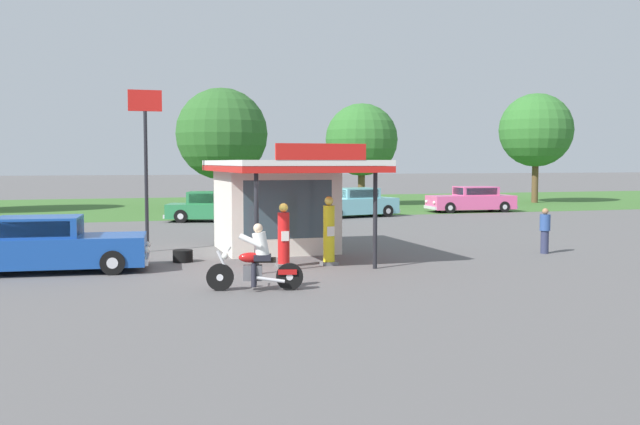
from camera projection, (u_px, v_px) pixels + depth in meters
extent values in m
plane|color=#5B5959|center=(264.00, 271.00, 19.67)|extent=(300.00, 300.00, 0.00)
cube|color=#3D6B2D|center=(167.00, 206.00, 48.25)|extent=(120.00, 24.00, 0.01)
cube|color=silver|center=(275.00, 208.00, 24.23)|extent=(3.61, 3.69, 2.90)
cube|color=#384C56|center=(288.00, 209.00, 22.49)|extent=(2.89, 0.05, 1.86)
cube|color=silver|center=(287.00, 163.00, 22.55)|extent=(4.31, 7.47, 0.16)
cube|color=red|center=(287.00, 168.00, 22.57)|extent=(4.31, 7.47, 0.18)
cube|color=red|center=(321.00, 152.00, 19.00)|extent=(2.53, 0.08, 0.44)
cylinder|color=black|center=(375.00, 217.00, 19.99)|extent=(0.12, 0.12, 2.90)
cylinder|color=black|center=(256.00, 220.00, 18.98)|extent=(0.12, 0.12, 2.90)
cube|color=slate|center=(284.00, 265.00, 20.40)|extent=(0.44, 0.44, 0.10)
cylinder|color=red|center=(284.00, 238.00, 20.35)|extent=(0.34, 0.34, 1.47)
cube|color=white|center=(285.00, 236.00, 20.17)|extent=(0.22, 0.02, 0.28)
sphere|color=#EACC4C|center=(284.00, 208.00, 20.29)|extent=(0.26, 0.26, 0.26)
cube|color=slate|center=(329.00, 263.00, 20.81)|extent=(0.44, 0.44, 0.10)
cylinder|color=yellow|center=(329.00, 234.00, 20.74)|extent=(0.34, 0.34, 1.64)
cube|color=white|center=(331.00, 231.00, 20.57)|extent=(0.22, 0.02, 0.28)
sphere|color=#EACC4C|center=(329.00, 201.00, 20.68)|extent=(0.26, 0.26, 0.26)
cylinder|color=black|center=(220.00, 277.00, 16.61)|extent=(0.64, 0.26, 0.64)
cylinder|color=silver|center=(220.00, 277.00, 16.61)|extent=(0.18, 0.16, 0.16)
cylinder|color=black|center=(290.00, 277.00, 16.69)|extent=(0.64, 0.26, 0.64)
cylinder|color=silver|center=(290.00, 277.00, 16.69)|extent=(0.18, 0.16, 0.16)
ellipsoid|color=#B21414|center=(251.00, 257.00, 16.61)|extent=(0.60, 0.37, 0.24)
cube|color=#59595E|center=(253.00, 273.00, 16.64)|extent=(0.49, 0.34, 0.36)
cube|color=black|center=(266.00, 260.00, 16.63)|extent=(0.53, 0.37, 0.10)
cylinder|color=silver|center=(224.00, 265.00, 16.59)|extent=(0.37, 0.16, 0.71)
cylinder|color=silver|center=(229.00, 249.00, 16.57)|extent=(0.21, 0.69, 0.04)
sphere|color=silver|center=(225.00, 256.00, 16.58)|extent=(0.16, 0.16, 0.16)
cube|color=#B21414|center=(287.00, 272.00, 16.67)|extent=(0.47, 0.28, 0.12)
cylinder|color=silver|center=(270.00, 279.00, 16.53)|extent=(0.70, 0.25, 0.18)
cube|color=black|center=(263.00, 257.00, 16.62)|extent=(0.47, 0.43, 0.14)
cylinder|color=black|center=(254.00, 275.00, 16.48)|extent=(0.17, 0.25, 0.56)
cylinder|color=black|center=(254.00, 273.00, 16.80)|extent=(0.17, 0.25, 0.56)
cylinder|color=white|center=(261.00, 244.00, 16.60)|extent=(0.48, 0.41, 0.60)
sphere|color=beige|center=(258.00, 228.00, 16.57)|extent=(0.22, 0.22, 0.22)
cylinder|color=white|center=(250.00, 242.00, 16.38)|extent=(0.54, 0.22, 0.31)
cylinder|color=white|center=(251.00, 240.00, 16.78)|extent=(0.54, 0.22, 0.31)
cube|color=#19479E|center=(48.00, 251.00, 19.44)|extent=(5.37, 2.39, 0.80)
cube|color=#19479E|center=(39.00, 227.00, 19.35)|extent=(2.33, 1.88, 0.54)
cube|color=#283847|center=(80.00, 226.00, 19.57)|extent=(0.18, 1.50, 0.44)
cube|color=#283847|center=(44.00, 224.00, 20.16)|extent=(1.85, 0.20, 0.41)
cube|color=#283847|center=(33.00, 229.00, 18.53)|extent=(1.85, 0.20, 0.41)
cube|color=silver|center=(147.00, 258.00, 20.00)|extent=(0.29, 1.83, 0.18)
sphere|color=white|center=(148.00, 245.00, 20.58)|extent=(0.18, 0.18, 0.18)
sphere|color=white|center=(146.00, 250.00, 19.38)|extent=(0.18, 0.18, 0.18)
cylinder|color=black|center=(117.00, 254.00, 20.70)|extent=(0.68, 0.26, 0.66)
cylinder|color=silver|center=(117.00, 254.00, 20.70)|extent=(0.32, 0.25, 0.30)
cylinder|color=black|center=(113.00, 263.00, 18.94)|extent=(0.68, 0.26, 0.66)
cylinder|color=silver|center=(113.00, 263.00, 18.94)|extent=(0.32, 0.25, 0.30)
cube|color=#E55993|center=(471.00, 202.00, 42.90)|extent=(5.26, 2.28, 0.82)
cube|color=#E55993|center=(476.00, 191.00, 42.92)|extent=(2.43, 1.85, 0.53)
cube|color=#283847|center=(458.00, 191.00, 42.66)|extent=(0.15, 1.49, 0.42)
cube|color=#283847|center=(482.00, 191.00, 42.12)|extent=(1.96, 0.17, 0.40)
cube|color=#283847|center=(470.00, 190.00, 43.73)|extent=(1.96, 0.17, 0.40)
cube|color=silver|center=(430.00, 208.00, 42.33)|extent=(0.25, 1.83, 0.18)
cube|color=silver|center=(510.00, 206.00, 43.51)|extent=(0.25, 1.83, 0.18)
sphere|color=white|center=(434.00, 203.00, 41.71)|extent=(0.18, 0.18, 0.18)
sphere|color=white|center=(426.00, 201.00, 42.90)|extent=(0.18, 0.18, 0.18)
cylinder|color=black|center=(450.00, 208.00, 41.65)|extent=(0.67, 0.25, 0.66)
cylinder|color=silver|center=(450.00, 208.00, 41.65)|extent=(0.31, 0.24, 0.30)
cylinder|color=black|center=(438.00, 206.00, 43.39)|extent=(0.67, 0.25, 0.66)
cylinder|color=silver|center=(438.00, 206.00, 43.39)|extent=(0.31, 0.24, 0.30)
cylinder|color=black|center=(504.00, 207.00, 42.44)|extent=(0.67, 0.25, 0.66)
cylinder|color=silver|center=(504.00, 207.00, 42.44)|extent=(0.31, 0.24, 0.30)
cylinder|color=black|center=(490.00, 205.00, 44.19)|extent=(0.67, 0.25, 0.66)
cylinder|color=silver|center=(490.00, 205.00, 44.19)|extent=(0.31, 0.24, 0.30)
cube|color=#2D844C|center=(217.00, 211.00, 35.99)|extent=(5.26, 3.10, 0.72)
cube|color=#2D844C|center=(208.00, 198.00, 35.94)|extent=(2.30, 2.05, 0.62)
cube|color=#283847|center=(227.00, 198.00, 35.96)|extent=(0.43, 1.35, 0.49)
cube|color=#283847|center=(210.00, 197.00, 36.71)|extent=(1.59, 0.49, 0.47)
cube|color=#283847|center=(206.00, 198.00, 35.17)|extent=(1.59, 0.49, 0.47)
cube|color=silver|center=(266.00, 215.00, 36.06)|extent=(0.59, 1.67, 0.18)
cube|color=silver|center=(167.00, 216.00, 35.97)|extent=(0.59, 1.67, 0.18)
sphere|color=white|center=(267.00, 209.00, 36.61)|extent=(0.18, 0.18, 0.18)
sphere|color=white|center=(266.00, 211.00, 35.47)|extent=(0.18, 0.18, 0.18)
cylinder|color=black|center=(252.00, 214.00, 36.87)|extent=(0.69, 0.38, 0.66)
cylinder|color=silver|center=(252.00, 214.00, 36.87)|extent=(0.35, 0.29, 0.30)
cylinder|color=black|center=(249.00, 216.00, 35.21)|extent=(0.69, 0.38, 0.66)
cylinder|color=silver|center=(249.00, 216.00, 35.21)|extent=(0.35, 0.29, 0.30)
cylinder|color=black|center=(186.00, 214.00, 36.81)|extent=(0.69, 0.38, 0.66)
cylinder|color=silver|center=(186.00, 214.00, 36.81)|extent=(0.35, 0.29, 0.30)
cylinder|color=black|center=(181.00, 216.00, 35.15)|extent=(0.69, 0.38, 0.66)
cylinder|color=silver|center=(181.00, 216.00, 35.15)|extent=(0.35, 0.29, 0.30)
cube|color=#7AC6D1|center=(354.00, 206.00, 38.92)|extent=(5.02, 2.78, 0.85)
cube|color=#7AC6D1|center=(356.00, 193.00, 38.94)|extent=(2.42, 2.04, 0.55)
cube|color=#283847|center=(340.00, 193.00, 38.43)|extent=(0.33, 1.44, 0.44)
cube|color=#283847|center=(364.00, 194.00, 38.23)|extent=(1.79, 0.39, 0.42)
cube|color=#283847|center=(349.00, 193.00, 39.64)|extent=(1.79, 0.39, 0.42)
cube|color=silver|center=(315.00, 213.00, 37.79)|extent=(0.47, 1.77, 0.18)
cube|color=silver|center=(390.00, 210.00, 40.09)|extent=(0.47, 1.77, 0.18)
sphere|color=white|center=(321.00, 207.00, 37.23)|extent=(0.18, 0.18, 0.18)
sphere|color=white|center=(310.00, 206.00, 38.28)|extent=(0.18, 0.18, 0.18)
cylinder|color=black|center=(337.00, 213.00, 37.40)|extent=(0.69, 0.33, 0.66)
cylinder|color=silver|center=(337.00, 213.00, 37.40)|extent=(0.33, 0.27, 0.30)
cylinder|color=black|center=(321.00, 211.00, 38.93)|extent=(0.69, 0.33, 0.66)
cylinder|color=silver|center=(321.00, 211.00, 38.93)|extent=(0.33, 0.27, 0.30)
cylinder|color=black|center=(387.00, 211.00, 38.94)|extent=(0.69, 0.33, 0.66)
cylinder|color=silver|center=(387.00, 211.00, 38.94)|extent=(0.33, 0.27, 0.30)
cylinder|color=black|center=(370.00, 209.00, 40.48)|extent=(0.69, 0.33, 0.66)
cylinder|color=silver|center=(370.00, 209.00, 40.48)|extent=(0.33, 0.27, 0.30)
cylinder|color=#2D3351|center=(545.00, 242.00, 23.38)|extent=(0.26, 0.26, 0.76)
cylinder|color=#2D4C8C|center=(545.00, 223.00, 23.33)|extent=(0.34, 0.34, 0.54)
sphere|color=#9E704C|center=(545.00, 211.00, 23.31)|extent=(0.20, 0.20, 0.20)
cylinder|color=brown|center=(222.00, 188.00, 46.79)|extent=(0.40, 0.40, 2.60)
sphere|color=#2D6028|center=(222.00, 134.00, 46.53)|extent=(6.00, 6.00, 6.00)
sphere|color=#2D6028|center=(209.00, 143.00, 46.12)|extent=(3.13, 3.13, 3.13)
cylinder|color=brown|center=(535.00, 180.00, 52.56)|extent=(0.47, 0.47, 3.33)
sphere|color=#33702D|center=(536.00, 130.00, 52.30)|extent=(5.39, 5.39, 5.39)
sphere|color=#33702D|center=(540.00, 138.00, 53.36)|extent=(3.47, 3.47, 3.47)
cylinder|color=brown|center=(361.00, 186.00, 49.21)|extent=(0.48, 0.48, 2.67)
sphere|color=#33702D|center=(362.00, 140.00, 48.98)|extent=(4.99, 4.99, 4.99)
sphere|color=#33702D|center=(362.00, 147.00, 49.24)|extent=(2.70, 2.70, 2.70)
cylinder|color=black|center=(146.00, 182.00, 23.72)|extent=(0.12, 0.12, 4.69)
cube|color=red|center=(145.00, 101.00, 23.52)|extent=(1.10, 0.08, 0.70)
cylinder|color=black|center=(183.00, 259.00, 21.41)|extent=(0.60, 0.60, 0.18)
cylinder|color=black|center=(183.00, 253.00, 21.39)|extent=(0.60, 0.60, 0.18)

